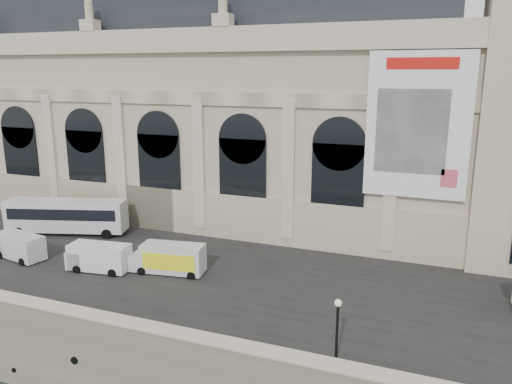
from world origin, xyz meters
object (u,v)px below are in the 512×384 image
van_c (96,257)px  box_truck (169,259)px  lamp_right (337,334)px  bus_left (66,215)px  van_b (18,246)px

van_c → box_truck: (6.44, 1.91, 0.07)m
van_c → lamp_right: bearing=-17.0°
bus_left → van_b: size_ratio=2.29×
box_truck → lamp_right: 19.47m
van_b → lamp_right: 33.51m
bus_left → van_c: 12.41m
van_c → lamp_right: (23.61, -7.23, 0.95)m
van_b → box_truck: bearing=7.7°
bus_left → box_truck: bearing=-18.7°
bus_left → lamp_right: bearing=-23.7°
bus_left → lamp_right: 36.57m
bus_left → van_c: (9.88, -7.45, -0.89)m
van_c → lamp_right: 24.71m
box_truck → lamp_right: bearing=-28.0°
van_b → lamp_right: lamp_right is taller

